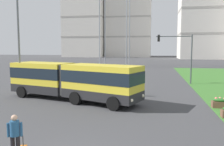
# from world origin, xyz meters

# --- Properties ---
(articulated_bus) EXTENTS (11.91, 6.19, 3.00)m
(articulated_bus) POSITION_xyz_m (-3.41, 11.25, 1.65)
(articulated_bus) COLOR yellow
(articulated_bus) RESTS_ON ground
(car_black_sedan) EXTENTS (4.47, 2.18, 1.58)m
(car_black_sedan) POSITION_xyz_m (-6.04, 21.14, 0.75)
(car_black_sedan) COLOR black
(car_black_sedan) RESTS_ON ground
(pedestrian_crossing) EXTENTS (0.55, 0.36, 1.74)m
(pedestrian_crossing) POSITION_xyz_m (-2.06, 0.76, 1.00)
(pedestrian_crossing) COLOR black
(pedestrian_crossing) RESTS_ON ground
(flower_planter_3) EXTENTS (1.10, 0.56, 0.74)m
(flower_planter_3) POSITION_xyz_m (7.85, 10.38, 0.43)
(flower_planter_3) COLOR brown
(flower_planter_3) RESTS_ON grass_median
(traffic_light_far_right) EXTENTS (4.19, 0.28, 5.84)m
(traffic_light_far_right) POSITION_xyz_m (6.06, 22.00, 4.05)
(traffic_light_far_right) COLOR #474C51
(traffic_light_far_right) RESTS_ON ground
(streetlight_left) EXTENTS (0.70, 0.28, 8.97)m
(streetlight_left) POSITION_xyz_m (-8.50, 11.96, 4.93)
(streetlight_left) COLOR slate
(streetlight_left) RESTS_ON ground
(apartment_tower_west) EXTENTS (18.97, 15.56, 45.18)m
(apartment_tower_west) POSITION_xyz_m (-30.00, 106.15, 22.61)
(apartment_tower_west) COLOR silver
(apartment_tower_west) RESTS_ON ground
(apartment_tower_westcentre) EXTENTS (21.14, 15.24, 36.24)m
(apartment_tower_westcentre) POSITION_xyz_m (-9.51, 110.62, 18.14)
(apartment_tower_westcentre) COLOR silver
(apartment_tower_westcentre) RESTS_ON ground
(apartment_tower_centre) EXTENTS (16.12, 15.16, 37.42)m
(apartment_tower_centre) POSITION_xyz_m (20.51, 93.73, 18.73)
(apartment_tower_centre) COLOR silver
(apartment_tower_centre) RESTS_ON ground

